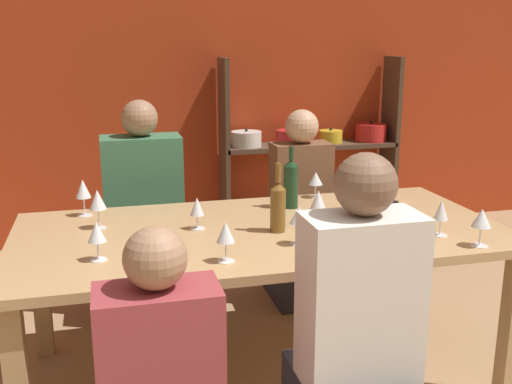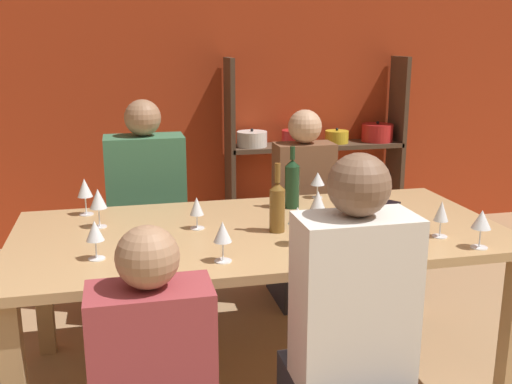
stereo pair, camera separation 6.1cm
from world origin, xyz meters
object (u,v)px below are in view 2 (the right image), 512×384
Objects in this scene: dining_table at (261,245)px; wine_glass_empty_c at (85,189)px; wine_glass_red_b at (364,179)px; wine_glass_empty_d at (318,202)px; shelf_unit at (318,172)px; wine_glass_red_a at (482,221)px; wine_bottle_green at (277,206)px; wine_bottle_dark at (292,183)px; wine_glass_white_c at (197,207)px; wine_glass_empty_a at (95,232)px; wine_glass_white_d at (377,177)px; wine_glass_white_a at (98,200)px; wine_glass_white_b at (441,213)px; wine_glass_empty_b at (297,217)px; wine_glass_white_e at (318,179)px; cell_phone at (388,204)px; person_far_a at (303,231)px; person_far_b at (148,234)px; wine_glass_red_c at (223,233)px.

wine_glass_empty_c is at bearing 152.07° from dining_table.
dining_table is 12.05× the size of wine_glass_red_b.
shelf_unit is at bearing 70.94° from wine_glass_empty_d.
wine_glass_red_a is 0.79m from wine_glass_red_b.
wine_bottle_dark is at bearing 64.09° from wine_bottle_green.
wine_glass_empty_d is 1.22× the size of wine_glass_white_c.
wine_glass_empty_a is 1.58m from wine_glass_white_d.
wine_glass_white_a and wine_glass_empty_c have the same top height.
wine_bottle_dark is 1.75× the size of wine_glass_white_a.
wine_glass_red_a is at bearing -62.47° from wine_glass_white_b.
shelf_unit is 9.15× the size of wine_glass_empty_a.
wine_glass_empty_b is at bearing 164.00° from wine_glass_red_a.
wine_bottle_dark is at bearing -140.15° from wine_glass_white_e.
shelf_unit is at bearing 47.28° from wine_glass_white_a.
wine_bottle_green is 0.80m from wine_glass_white_d.
wine_glass_white_c is at bearing -170.75° from cell_phone.
wine_bottle_green reaches higher than wine_glass_red_a.
wine_glass_white_a is (-1.70, -1.84, 0.35)m from shelf_unit.
shelf_unit is 8.02× the size of wine_glass_empty_d.
wine_glass_empty_c reaches higher than cell_phone.
wine_glass_white_c is (0.44, -0.12, -0.03)m from wine_glass_white_a.
wine_glass_red_a is at bearing 106.36° from person_far_a.
wine_glass_white_e is at bearing 153.14° from person_far_b.
person_far_b is at bearing 102.41° from wine_glass_white_c.
person_far_a is at bearing 122.44° from wine_glass_white_d.
wine_glass_empty_c is (-1.77, -1.61, 0.35)m from shelf_unit.
wine_glass_empty_a is at bearing -170.20° from wine_glass_empty_d.
wine_glass_red_a is at bearing -8.24° from wine_glass_empty_a.
shelf_unit is at bearing 63.13° from wine_glass_red_c.
wine_glass_white_d is at bearing 122.44° from person_far_a.
wine_glass_empty_d is at bearing -14.06° from wine_glass_white_c.
wine_glass_empty_a is 1.11× the size of wine_glass_white_e.
wine_glass_red_c is at bearing 175.36° from wine_glass_red_a.
wine_glass_red_c is (-0.88, -0.68, -0.01)m from wine_glass_red_b.
wine_glass_empty_c is at bearing 16.98° from person_far_a.
wine_glass_empty_b is at bearing -28.28° from wine_glass_white_a.
wine_glass_red_c is (-0.48, -0.68, -0.02)m from wine_bottle_dark.
cell_phone is (0.74, 0.24, 0.08)m from dining_table.
person_far_a reaches higher than wine_glass_red_a.
wine_bottle_green is at bearing 118.57° from person_far_b.
shelf_unit is at bearing 82.65° from cell_phone.
wine_glass_empty_a is 0.99m from wine_glass_empty_d.
wine_glass_red_a is 1.95m from person_far_b.
person_far_b is (-1.22, 1.22, -0.40)m from wine_glass_white_b.
wine_glass_white_d is (1.02, 0.30, 0.02)m from wine_glass_white_c.
wine_glass_white_c is at bearing 34.45° from wine_glass_empty_a.
wine_glass_white_c reaches higher than wine_glass_white_e.
person_far_b is (-0.54, 0.99, -0.41)m from wine_bottle_green.
wine_bottle_green is 1.90× the size of wine_glass_empty_b.
wine_bottle_dark is 2.01× the size of wine_glass_empty_a.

